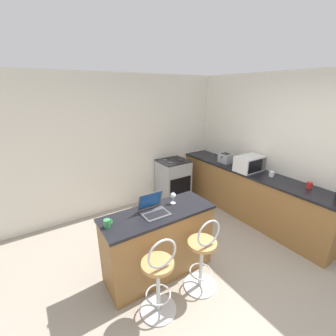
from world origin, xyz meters
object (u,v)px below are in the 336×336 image
(mug_green, at_px, (107,223))
(toaster, at_px, (225,158))
(bar_stool_far, at_px, (203,256))
(stove_range, at_px, (173,180))
(mug_red, at_px, (309,185))
(laptop, at_px, (153,208))
(bar_stool_near, at_px, (159,278))
(microwave, at_px, (250,163))
(mug_white, at_px, (272,174))
(wine_glass_short, at_px, (173,196))

(mug_green, bearing_deg, toaster, 18.36)
(bar_stool_far, relative_size, stove_range, 1.08)
(mug_red, height_order, mug_green, mug_red)
(laptop, height_order, stove_range, laptop)
(laptop, distance_m, mug_green, 0.57)
(mug_red, bearing_deg, stove_range, 112.63)
(bar_stool_near, bearing_deg, mug_red, -2.91)
(toaster, bearing_deg, bar_stool_far, -141.89)
(toaster, bearing_deg, mug_red, -85.24)
(bar_stool_far, height_order, stove_range, bar_stool_far)
(microwave, distance_m, mug_white, 0.42)
(bar_stool_near, bearing_deg, laptop, 65.07)
(bar_stool_far, bearing_deg, mug_green, 150.17)
(bar_stool_far, relative_size, microwave, 1.90)
(laptop, xyz_separation_m, mug_green, (-0.57, -0.00, -0.01))
(laptop, bearing_deg, mug_green, -179.87)
(mug_red, distance_m, mug_green, 2.97)
(microwave, relative_size, toaster, 2.12)
(laptop, xyz_separation_m, stove_range, (1.38, 1.60, -0.51))
(bar_stool_far, relative_size, laptop, 3.12)
(bar_stool_near, relative_size, bar_stool_far, 1.00)
(bar_stool_near, height_order, wine_glass_short, wine_glass_short)
(bar_stool_near, distance_m, wine_glass_short, 0.99)
(stove_range, distance_m, mug_red, 2.50)
(mug_white, height_order, mug_green, mug_white)
(stove_range, xyz_separation_m, mug_white, (0.90, -1.67, 0.50))
(mug_green, bearing_deg, stove_range, 39.45)
(wine_glass_short, relative_size, mug_green, 1.63)
(bar_stool_near, xyz_separation_m, wine_glass_short, (0.58, 0.59, 0.55))
(laptop, xyz_separation_m, microwave, (2.20, 0.34, 0.08))
(bar_stool_far, distance_m, wine_glass_short, 0.81)
(laptop, distance_m, stove_range, 2.18)
(stove_range, height_order, mug_red, mug_red)
(mug_red, relative_size, mug_white, 0.96)
(mug_red, bearing_deg, bar_stool_near, 177.09)
(bar_stool_near, xyz_separation_m, toaster, (2.44, 1.45, 0.54))
(microwave, xyz_separation_m, stove_range, (-0.82, 1.27, -0.59))
(mug_red, relative_size, wine_glass_short, 0.63)
(wine_glass_short, bearing_deg, mug_red, -19.87)
(wine_glass_short, bearing_deg, mug_white, -3.65)
(toaster, distance_m, mug_white, 0.98)
(mug_white, relative_size, wine_glass_short, 0.66)
(microwave, bearing_deg, mug_white, -78.13)
(bar_stool_near, height_order, bar_stool_far, same)
(microwave, height_order, mug_white, microwave)
(mug_red, distance_m, mug_white, 0.60)
(microwave, distance_m, stove_range, 1.62)
(bar_stool_near, relative_size, mug_white, 10.07)
(mug_white, xyz_separation_m, mug_green, (-2.85, 0.06, -0.00))
(bar_stool_near, xyz_separation_m, stove_range, (1.63, 2.13, -0.01))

